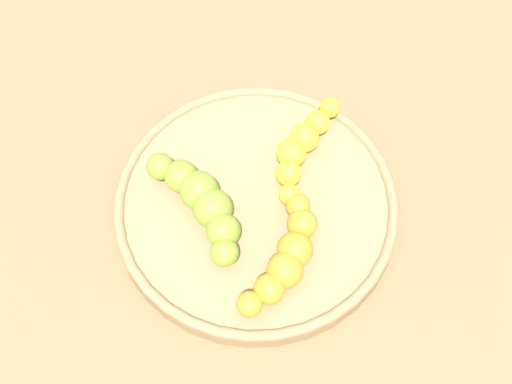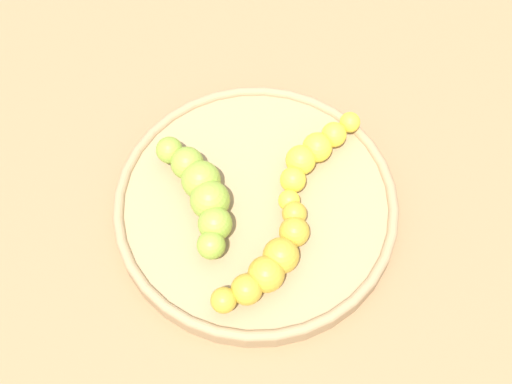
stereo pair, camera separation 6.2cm
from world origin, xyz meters
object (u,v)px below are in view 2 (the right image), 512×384
Objects in this scene: banana_spotted at (270,262)px; banana_green at (201,192)px; fruit_bowl at (256,205)px; banana_yellow at (312,155)px.

banana_green is at bearing 169.26° from banana_spotted.
banana_spotted is at bearing -71.19° from banana_green.
banana_yellow is (0.07, -0.00, 0.02)m from fruit_bowl.
banana_spotted reaches higher than fruit_bowl.
fruit_bowl is at bearing 137.07° from banana_spotted.
banana_green reaches higher than fruit_bowl.
fruit_bowl is 2.17× the size of banana_yellow.
banana_yellow is at bearing 106.81° from banana_spotted.
banana_spotted is (0.00, -0.09, -0.00)m from banana_green.
banana_spotted is (-0.10, -0.06, 0.00)m from banana_yellow.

